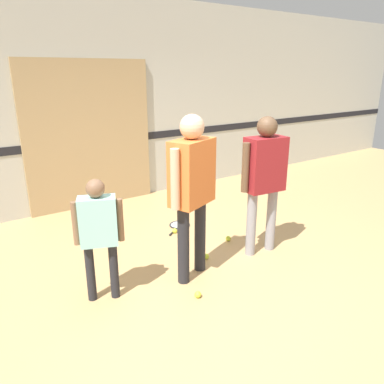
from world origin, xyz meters
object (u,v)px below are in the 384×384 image
person_student_left (99,227)px  tennis_ball_by_spare_racket (175,231)px  tennis_ball_stray_left (206,256)px  person_instructor (192,181)px  tennis_ball_stray_right (228,238)px  racket_spare_on_floor (179,225)px  tennis_ball_near_instructor (198,295)px  person_student_right (264,171)px

person_student_left → tennis_ball_by_spare_racket: person_student_left is taller
tennis_ball_stray_left → person_student_left: bearing=-177.5°
person_instructor → tennis_ball_by_spare_racket: bearing=45.9°
person_student_left → tennis_ball_stray_left: (1.28, 0.06, -0.71)m
tennis_ball_stray_left → tennis_ball_stray_right: size_ratio=1.00×
racket_spare_on_floor → tennis_ball_near_instructor: bearing=26.7°
person_student_left → person_instructor: bearing=14.0°
tennis_ball_by_spare_racket → tennis_ball_stray_left: (-0.09, -0.82, 0.00)m
racket_spare_on_floor → tennis_ball_stray_right: size_ratio=7.76×
racket_spare_on_floor → tennis_ball_stray_right: (0.26, -0.77, 0.02)m
person_instructor → person_student_left: bearing=150.1°
person_instructor → racket_spare_on_floor: person_instructor is taller
tennis_ball_near_instructor → tennis_ball_by_spare_racket: size_ratio=1.00×
person_student_right → tennis_ball_by_spare_racket: person_student_right is taller
tennis_ball_by_spare_racket → tennis_ball_stray_left: 0.83m
tennis_ball_near_instructor → racket_spare_on_floor: bearing=62.8°
tennis_ball_near_instructor → tennis_ball_stray_right: (1.06, 0.80, 0.00)m
tennis_ball_near_instructor → person_student_left: bearing=145.0°
person_instructor → tennis_ball_near_instructor: bearing=-138.6°
person_student_left → person_student_right: bearing=18.0°
person_student_right → tennis_ball_stray_right: person_student_right is taller
person_student_left → tennis_ball_by_spare_racket: size_ratio=18.09×
person_student_left → person_student_right: 1.95m
racket_spare_on_floor → tennis_ball_by_spare_racket: 0.25m
racket_spare_on_floor → tennis_ball_near_instructor: (-0.80, -1.57, 0.02)m
person_student_left → tennis_ball_stray_right: person_student_left is taller
person_instructor → person_student_left: 1.00m
person_student_right → tennis_ball_stray_left: size_ratio=24.60×
tennis_ball_near_instructor → person_student_right: bearing=16.9°
tennis_ball_stray_left → tennis_ball_stray_right: 0.57m
person_instructor → person_student_left: (-0.94, 0.14, -0.32)m
tennis_ball_by_spare_racket → tennis_ball_stray_right: (0.44, -0.60, 0.00)m
tennis_ball_by_spare_racket → person_instructor: bearing=-112.8°
person_instructor → racket_spare_on_floor: 1.70m
racket_spare_on_floor → tennis_ball_stray_left: size_ratio=7.76×
person_student_right → tennis_ball_by_spare_racket: (-0.56, 1.04, -0.97)m
racket_spare_on_floor → tennis_ball_stray_left: (-0.27, -0.99, 0.02)m
racket_spare_on_floor → tennis_ball_stray_right: tennis_ball_stray_right is taller
tennis_ball_stray_right → person_student_right: bearing=-74.0°
racket_spare_on_floor → tennis_ball_stray_left: bearing=38.7°
person_student_right → person_instructor: bearing=5.7°
person_student_right → tennis_ball_stray_right: 1.07m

